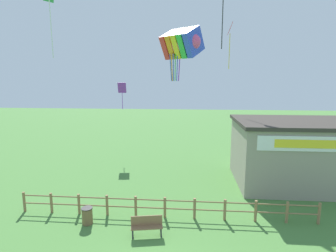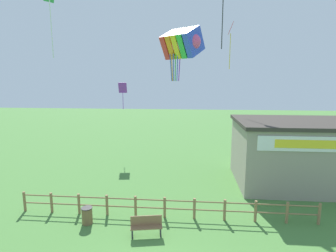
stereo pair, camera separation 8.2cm
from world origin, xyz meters
TOP-DOWN VIEW (x-y plane):
  - wooden_fence at (-0.00, 5.38)m, footprint 15.79×0.14m
  - seaside_building at (8.58, 10.90)m, footprint 8.14×6.07m
  - park_bench_near_fence at (-0.69, 3.67)m, footprint 1.52×0.66m
  - trash_bin at (-3.86, 4.44)m, footprint 0.56×0.56m
  - kite_rainbow_parafoil at (0.70, 9.30)m, footprint 3.23×3.08m
  - kite_purple_streamer at (-5.31, 17.58)m, footprint 0.86×0.61m
  - kite_red_diamond at (4.37, 14.70)m, footprint 0.44×0.75m
  - kite_green_diamond at (-6.00, 6.23)m, footprint 0.47×0.56m

SIDE VIEW (x-z plane):
  - trash_bin at x=-3.86m, z-range 0.00..0.86m
  - park_bench_near_fence at x=-0.69m, z-range 0.03..0.96m
  - wooden_fence at x=0.00m, z-range 0.07..1.20m
  - seaside_building at x=8.58m, z-range 0.01..4.51m
  - kite_purple_streamer at x=-5.31m, z-range 5.02..7.58m
  - kite_rainbow_parafoil at x=0.70m, z-range 7.82..11.11m
  - kite_red_diamond at x=4.37m, z-range 8.90..12.55m
  - kite_green_diamond at x=-6.00m, z-range 8.96..12.51m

